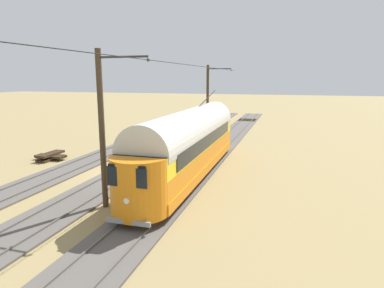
{
  "coord_description": "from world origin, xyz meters",
  "views": [
    {
      "loc": [
        -10.27,
        19.28,
        6.26
      ],
      "look_at": [
        -4.55,
        -0.3,
        2.24
      ],
      "focal_mm": 31.52,
      "sensor_mm": 36.0,
      "label": 1
    }
  ],
  "objects_px": {
    "vintage_streetcar": "(190,142)",
    "catenary_pole_foreground": "(208,100)",
    "spare_tie_stack": "(51,156)",
    "track_end_bumper": "(185,136)",
    "catenary_pole_mid_near": "(103,128)"
  },
  "relations": [
    {
      "from": "vintage_streetcar",
      "to": "catenary_pole_foreground",
      "type": "bearing_deg",
      "value": -80.84
    },
    {
      "from": "vintage_streetcar",
      "to": "catenary_pole_foreground",
      "type": "height_order",
      "value": "catenary_pole_foreground"
    },
    {
      "from": "spare_tie_stack",
      "to": "track_end_bumper",
      "type": "bearing_deg",
      "value": -123.36
    },
    {
      "from": "vintage_streetcar",
      "to": "catenary_pole_mid_near",
      "type": "xyz_separation_m",
      "value": [
        2.4,
        6.27,
        1.68
      ]
    },
    {
      "from": "catenary_pole_mid_near",
      "to": "vintage_streetcar",
      "type": "bearing_deg",
      "value": -110.93
    },
    {
      "from": "spare_tie_stack",
      "to": "track_end_bumper",
      "type": "distance_m",
      "value": 13.49
    },
    {
      "from": "vintage_streetcar",
      "to": "track_end_bumper",
      "type": "distance_m",
      "value": 13.26
    },
    {
      "from": "vintage_streetcar",
      "to": "spare_tie_stack",
      "type": "distance_m",
      "value": 11.87
    },
    {
      "from": "catenary_pole_mid_near",
      "to": "track_end_bumper",
      "type": "xyz_separation_m",
      "value": [
        1.82,
        -18.71,
        -3.54
      ]
    },
    {
      "from": "catenary_pole_foreground",
      "to": "spare_tie_stack",
      "type": "bearing_deg",
      "value": 56.01
    },
    {
      "from": "vintage_streetcar",
      "to": "track_end_bumper",
      "type": "bearing_deg",
      "value": -71.24
    },
    {
      "from": "vintage_streetcar",
      "to": "catenary_pole_foreground",
      "type": "relative_size",
      "value": 2.32
    },
    {
      "from": "catenary_pole_foreground",
      "to": "catenary_pole_mid_near",
      "type": "xyz_separation_m",
      "value": [
        0.0,
        21.15,
        0.0
      ]
    },
    {
      "from": "catenary_pole_mid_near",
      "to": "spare_tie_stack",
      "type": "distance_m",
      "value": 12.42
    },
    {
      "from": "catenary_pole_foreground",
      "to": "spare_tie_stack",
      "type": "distance_m",
      "value": 16.94
    }
  ]
}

